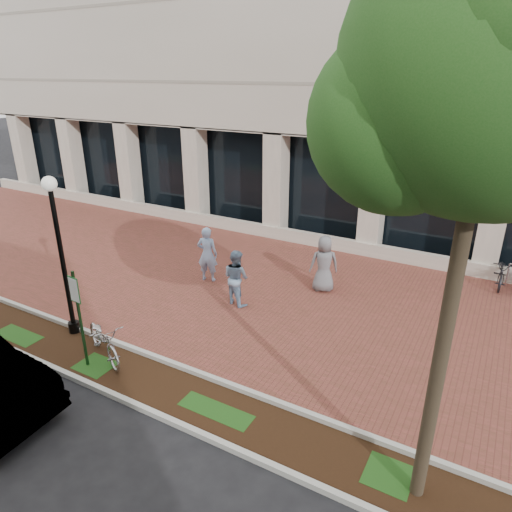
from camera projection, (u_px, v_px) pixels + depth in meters
The scene contains 12 objects.
ground at pixel (260, 290), 14.40m from camera, with size 120.00×120.00×0.00m, color black.
brick_plaza at pixel (260, 290), 14.40m from camera, with size 40.00×9.00×0.01m, color brown.
planting_strip at pixel (146, 381), 10.17m from camera, with size 40.00×1.50×0.01m, color black.
curb_plaza_side at pixel (168, 362), 10.75m from camera, with size 40.00×0.12×0.12m, color #B6B5AC.
curb_street_side at pixel (122, 399), 9.54m from camera, with size 40.00×0.12×0.12m, color #B6B5AC.
parking_sign at pixel (78, 308), 10.14m from camera, with size 0.34×0.07×2.43m.
lamppost at pixel (61, 249), 11.21m from camera, with size 0.36×0.36×4.18m.
street_tree at pixel (496, 88), 5.15m from camera, with size 4.23×3.53×8.25m.
locked_bicycle at pixel (104, 340), 10.84m from camera, with size 0.66×1.90×1.00m, color #B1B1B5.
pedestrian_left at pixel (207, 254), 14.74m from camera, with size 0.67×0.44×1.84m, color #98B6E2.
pedestrian_mid at pixel (236, 277), 13.29m from camera, with size 0.82×0.64×1.68m, color #81A0C1.
pedestrian_right at pixel (324, 264), 14.07m from camera, with size 0.88×0.57×1.80m, color slate.
Camera 1 is at (6.24, -11.32, 6.44)m, focal length 32.00 mm.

